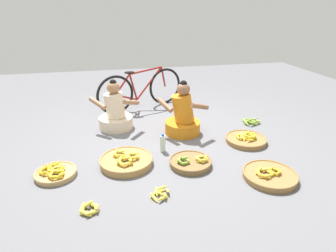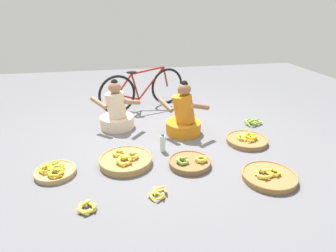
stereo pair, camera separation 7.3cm
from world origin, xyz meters
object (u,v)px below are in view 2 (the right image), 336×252
(vendor_woman_front, at_px, (184,117))
(loose_bananas_front_left, at_px, (87,207))
(loose_bananas_back_left, at_px, (158,193))
(loose_bananas_near_bicycle, at_px, (252,122))
(vendor_woman_behind, at_px, (117,113))
(banana_basket_back_center, at_px, (247,140))
(banana_basket_near_vendor, at_px, (269,176))
(banana_basket_back_right, at_px, (190,162))
(banana_basket_mid_left, at_px, (55,171))
(water_bottle, at_px, (163,143))
(bicycle_leaning, at_px, (143,89))
(banana_basket_front_center, at_px, (126,160))

(vendor_woman_front, distance_m, loose_bananas_front_left, 2.01)
(loose_bananas_back_left, relative_size, loose_bananas_near_bicycle, 0.78)
(vendor_woman_behind, distance_m, banana_basket_back_center, 1.98)
(banana_basket_near_vendor, relative_size, loose_bananas_near_bicycle, 1.99)
(banana_basket_back_right, distance_m, loose_bananas_near_bicycle, 1.68)
(loose_bananas_near_bicycle, xyz_separation_m, loose_bananas_front_left, (-2.48, -1.64, -0.00))
(vendor_woman_front, distance_m, banana_basket_mid_left, 1.90)
(loose_bananas_back_left, bearing_deg, vendor_woman_behind, 100.85)
(vendor_woman_front, relative_size, banana_basket_near_vendor, 1.34)
(banana_basket_back_center, xyz_separation_m, loose_bananas_back_left, (-1.40, -0.94, -0.02))
(vendor_woman_front, bearing_deg, banana_basket_near_vendor, -65.25)
(banana_basket_near_vendor, relative_size, loose_bananas_back_left, 2.54)
(loose_bananas_back_left, relative_size, water_bottle, 0.95)
(bicycle_leaning, xyz_separation_m, banana_basket_back_right, (0.31, -2.14, -0.31))
(banana_basket_back_right, xyz_separation_m, banana_basket_front_center, (-0.75, 0.18, 0.01))
(banana_basket_back_center, distance_m, water_bottle, 1.20)
(banana_basket_back_center, distance_m, banana_basket_mid_left, 2.51)
(vendor_woman_behind, xyz_separation_m, banana_basket_near_vendor, (1.60, -1.78, -0.20))
(banana_basket_back_right, relative_size, loose_bananas_back_left, 2.15)
(banana_basket_mid_left, height_order, loose_bananas_near_bicycle, banana_basket_mid_left)
(banana_basket_front_center, height_order, water_bottle, water_bottle)
(banana_basket_front_center, xyz_separation_m, water_bottle, (0.50, 0.24, 0.06))
(loose_bananas_front_left, xyz_separation_m, water_bottle, (0.90, 1.01, 0.09))
(vendor_woman_behind, bearing_deg, vendor_woman_front, -22.74)
(banana_basket_front_center, distance_m, water_bottle, 0.55)
(vendor_woman_front, xyz_separation_m, water_bottle, (-0.40, -0.51, -0.14))
(vendor_woman_front, distance_m, loose_bananas_back_left, 1.57)
(banana_basket_near_vendor, distance_m, loose_bananas_back_left, 1.25)
(vendor_woman_front, bearing_deg, bicycle_leaning, 110.55)
(banana_basket_back_center, bearing_deg, loose_bananas_near_bicycle, 57.79)
(loose_bananas_front_left, bearing_deg, loose_bananas_near_bicycle, 33.50)
(bicycle_leaning, relative_size, banana_basket_front_center, 2.51)
(banana_basket_front_center, distance_m, banana_basket_mid_left, 0.80)
(banana_basket_back_center, relative_size, loose_bananas_back_left, 2.41)
(banana_basket_front_center, bearing_deg, loose_bananas_near_bicycle, 22.67)
(loose_bananas_back_left, xyz_separation_m, loose_bananas_front_left, (-0.69, -0.09, 0.00))
(vendor_woman_behind, bearing_deg, banana_basket_mid_left, -120.75)
(vendor_woman_behind, xyz_separation_m, bicycle_leaning, (0.51, 0.81, 0.11))
(vendor_woman_behind, distance_m, loose_bananas_front_left, 1.97)
(loose_bananas_near_bicycle, bearing_deg, banana_basket_back_center, -122.21)
(bicycle_leaning, bearing_deg, vendor_woman_front, -69.45)
(banana_basket_front_center, relative_size, loose_bananas_front_left, 2.97)
(loose_bananas_back_left, bearing_deg, banana_basket_near_vendor, 2.41)
(loose_bananas_back_left, height_order, water_bottle, water_bottle)
(loose_bananas_back_left, bearing_deg, bicycle_leaning, 86.62)
(loose_bananas_near_bicycle, bearing_deg, vendor_woman_front, -174.24)
(banana_basket_back_center, relative_size, banana_basket_near_vendor, 0.95)
(loose_bananas_front_left, bearing_deg, water_bottle, 48.37)
(vendor_woman_front, xyz_separation_m, banana_basket_near_vendor, (0.64, -1.38, -0.22))
(vendor_woman_behind, relative_size, loose_bananas_front_left, 3.58)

